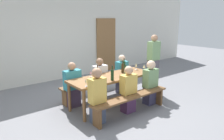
# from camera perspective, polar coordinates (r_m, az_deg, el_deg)

# --- Properties ---
(ground_plane) EXTENTS (24.00, 24.00, 0.00)m
(ground_plane) POSITION_cam_1_polar(r_m,az_deg,el_deg) (5.37, 0.00, -9.36)
(ground_plane) COLOR slate
(back_wall) EXTENTS (14.00, 0.20, 3.20)m
(back_wall) POSITION_cam_1_polar(r_m,az_deg,el_deg) (7.57, -14.83, 9.50)
(back_wall) COLOR silver
(back_wall) RESTS_ON ground
(wooden_door) EXTENTS (0.90, 0.06, 2.10)m
(wooden_door) POSITION_cam_1_polar(r_m,az_deg,el_deg) (8.55, -1.56, 6.70)
(wooden_door) COLOR olive
(wooden_door) RESTS_ON ground
(tasting_table) EXTENTS (2.16, 0.77, 0.75)m
(tasting_table) POSITION_cam_1_polar(r_m,az_deg,el_deg) (5.14, 0.00, -2.47)
(tasting_table) COLOR brown
(tasting_table) RESTS_ON ground
(bench_near) EXTENTS (2.06, 0.30, 0.45)m
(bench_near) POSITION_cam_1_polar(r_m,az_deg,el_deg) (4.76, 5.22, -7.90)
(bench_near) COLOR brown
(bench_near) RESTS_ON ground
(bench_far) EXTENTS (2.06, 0.30, 0.45)m
(bench_far) POSITION_cam_1_polar(r_m,az_deg,el_deg) (5.76, -4.28, -3.97)
(bench_far) COLOR brown
(bench_far) RESTS_ON ground
(wine_bottle_0) EXTENTS (0.07, 0.07, 0.34)m
(wine_bottle_0) POSITION_cam_1_polar(r_m,az_deg,el_deg) (4.74, 0.07, -1.30)
(wine_bottle_0) COLOR #143319
(wine_bottle_0) RESTS_ON tasting_table
(wine_bottle_1) EXTENTS (0.07, 0.07, 0.30)m
(wine_bottle_1) POSITION_cam_1_polar(r_m,az_deg,el_deg) (5.00, -3.98, -0.67)
(wine_bottle_1) COLOR #332814
(wine_bottle_1) RESTS_ON tasting_table
(wine_bottle_2) EXTENTS (0.07, 0.07, 0.32)m
(wine_bottle_2) POSITION_cam_1_polar(r_m,az_deg,el_deg) (5.40, 2.89, 0.54)
(wine_bottle_2) COLOR #332814
(wine_bottle_2) RESTS_ON tasting_table
(wine_bottle_3) EXTENTS (0.07, 0.07, 0.32)m
(wine_bottle_3) POSITION_cam_1_polar(r_m,az_deg,el_deg) (5.68, 3.26, 1.21)
(wine_bottle_3) COLOR #143319
(wine_bottle_3) RESTS_ON tasting_table
(wine_bottle_4) EXTENTS (0.07, 0.07, 0.31)m
(wine_bottle_4) POSITION_cam_1_polar(r_m,az_deg,el_deg) (4.97, 3.71, -0.82)
(wine_bottle_4) COLOR #234C2D
(wine_bottle_4) RESTS_ON tasting_table
(wine_glass_0) EXTENTS (0.07, 0.07, 0.19)m
(wine_glass_0) POSITION_cam_1_polar(r_m,az_deg,el_deg) (5.75, 6.50, 1.35)
(wine_glass_0) COLOR silver
(wine_glass_0) RESTS_ON tasting_table
(wine_glass_1) EXTENTS (0.06, 0.06, 0.18)m
(wine_glass_1) POSITION_cam_1_polar(r_m,az_deg,el_deg) (4.36, -7.00, -2.84)
(wine_glass_1) COLOR silver
(wine_glass_1) RESTS_ON tasting_table
(wine_glass_2) EXTENTS (0.06, 0.06, 0.16)m
(wine_glass_2) POSITION_cam_1_polar(r_m,az_deg,el_deg) (5.04, -5.76, -0.69)
(wine_glass_2) COLOR silver
(wine_glass_2) RESTS_ON tasting_table
(wine_glass_3) EXTENTS (0.08, 0.08, 0.17)m
(wine_glass_3) POSITION_cam_1_polar(r_m,az_deg,el_deg) (5.63, 8.66, 0.95)
(wine_glass_3) COLOR silver
(wine_glass_3) RESTS_ON tasting_table
(seated_guest_near_0) EXTENTS (0.33, 0.24, 1.17)m
(seated_guest_near_0) POSITION_cam_1_polar(r_m,az_deg,el_deg) (4.31, -3.98, -7.27)
(seated_guest_near_0) COLOR #434D67
(seated_guest_near_0) RESTS_ON ground
(seated_guest_near_1) EXTENTS (0.37, 0.24, 1.09)m
(seated_guest_near_1) POSITION_cam_1_polar(r_m,az_deg,el_deg) (4.84, 4.43, -5.55)
(seated_guest_near_1) COLOR #4B2B50
(seated_guest_near_1) RESTS_ON ground
(seated_guest_near_2) EXTENTS (0.38, 0.24, 1.12)m
(seated_guest_near_2) POSITION_cam_1_polar(r_m,az_deg,el_deg) (5.35, 10.27, -3.57)
(seated_guest_near_2) COLOR #383654
(seated_guest_near_2) RESTS_ON ground
(seated_guest_far_0) EXTENTS (0.40, 0.24, 1.11)m
(seated_guest_far_0) POSITION_cam_1_polar(r_m,az_deg,el_deg) (5.20, -10.57, -4.29)
(seated_guest_far_0) COLOR #403049
(seated_guest_far_0) RESTS_ON ground
(seated_guest_far_1) EXTENTS (0.39, 0.24, 1.11)m
(seated_guest_far_1) POSITION_cam_1_polar(r_m,az_deg,el_deg) (5.60, -3.28, -2.68)
(seated_guest_far_1) COLOR #47344C
(seated_guest_far_1) RESTS_ON ground
(seated_guest_far_2) EXTENTS (0.34, 0.24, 1.11)m
(seated_guest_far_2) POSITION_cam_1_polar(r_m,az_deg,el_deg) (6.06, 2.62, -1.35)
(seated_guest_far_2) COLOR #404059
(seated_guest_far_2) RESTS_ON ground
(standing_host) EXTENTS (0.33, 0.24, 1.67)m
(standing_host) POSITION_cam_1_polar(r_m,az_deg,el_deg) (6.10, 11.01, 1.28)
(standing_host) COLOR #524A55
(standing_host) RESTS_ON ground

